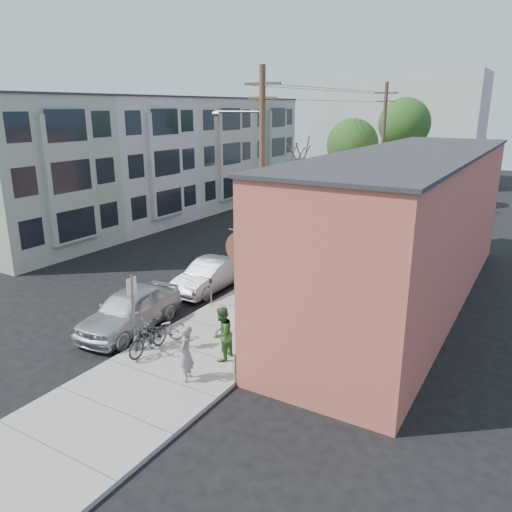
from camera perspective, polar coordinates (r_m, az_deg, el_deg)
The scene contains 27 objects.
ground at distance 23.25m, azimuth -9.12°, elevation -4.64°, with size 120.00×120.00×0.00m, color black.
sidewalk at distance 30.36m, azimuth 10.63°, elevation 0.55°, with size 4.50×58.00×0.15m, color #9B9790.
cafe_building at distance 22.66m, azimuth 16.97°, elevation 3.03°, with size 6.60×20.20×6.61m.
apartment_row at distance 40.21m, azimuth -9.79°, elevation 10.95°, with size 6.30×32.00×9.00m.
end_cap_building at distance 60.71m, azimuth 15.81°, elevation 13.87°, with size 18.00×8.00×12.00m, color #B5B3AF.
sign_post at distance 17.67m, azimuth -13.86°, elevation -5.56°, with size 0.07×0.45×2.80m.
parking_meter_near at distance 21.33m, azimuth -5.19°, elevation -3.65°, with size 0.14×0.14×1.24m.
parking_meter_far at distance 28.02m, azimuth 4.60°, elevation 1.35°, with size 0.14×0.14×1.24m.
utility_pole_near at distance 23.46m, azimuth 0.58°, elevation 9.44°, with size 3.57×0.28×10.00m.
utility_pole_far at distance 40.47m, azimuth 14.24°, elevation 11.92°, with size 1.80×0.28×10.00m.
tree_bare at distance 26.14m, azimuth 4.41°, elevation 4.16°, with size 0.24×0.24×5.13m.
tree_leafy_mid at distance 33.05m, azimuth 10.94°, elevation 12.36°, with size 3.27×3.27×7.55m.
tree_leafy_far at distance 44.65m, azimuth 16.60°, elevation 14.26°, with size 4.27×4.27×8.98m.
patio_chair_a at distance 18.69m, azimuth 2.84°, elevation -7.95°, with size 0.50×0.50×0.88m, color #103A19, non-canonical shape.
patio_chair_b at distance 17.62m, azimuth 0.09°, elevation -9.54°, with size 0.50×0.50×0.88m, color #103A19, non-canonical shape.
patron_grey at distance 15.85m, azimuth -8.02°, elevation -10.96°, with size 0.67×0.44×1.83m, color gray.
patron_green at distance 16.92m, azimuth -3.93°, elevation -8.86°, with size 0.91×0.71×1.88m, color #2B6528.
cyclist at distance 22.31m, azimuth 2.63°, elevation -2.56°, with size 1.12×0.65×1.74m, color #9F3217.
cyclist_bike at distance 22.44m, azimuth 2.61°, elevation -3.47°, with size 0.65×1.88×0.99m, color black.
parked_bike_a at distance 17.85m, azimuth -12.23°, elevation -9.08°, with size 0.54×1.92×1.15m, color black.
parked_bike_b at distance 18.37m, azimuth -10.89°, elevation -8.40°, with size 0.70×2.01×1.05m, color slate.
car_0 at distance 20.05m, azimuth -14.21°, elevation -5.95°, with size 1.96×4.86×1.66m, color #B2B6BA.
car_1 at distance 23.68m, azimuth -5.31°, elevation -2.20°, with size 1.55×4.44×1.46m, color gray.
car_2 at distance 28.57m, azimuth 1.79°, elevation 1.03°, with size 1.85×4.55×1.32m, color black.
car_3 at distance 34.23m, azimuth 7.12°, elevation 3.86°, with size 2.78×6.03×1.68m, color #B2B2BA.
car_4 at distance 39.79m, azimuth 10.71°, elevation 5.54°, with size 1.82×5.21×1.72m, color #B4B9BD.
bus at distance 46.77m, azimuth 10.68°, elevation 7.94°, with size 2.47×10.56×2.94m, color silver.
Camera 1 is at (14.07, -16.50, 8.39)m, focal length 35.00 mm.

